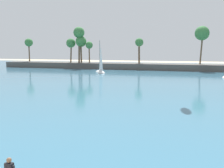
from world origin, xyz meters
TOP-DOWN VIEW (x-y plane):
  - sea at (0.00, 61.14)m, footprint 220.00×105.44m
  - palm_headland at (3.23, 73.90)m, footprint 99.17×6.59m
  - sailboat_near_shore at (-13.17, 60.60)m, footprint 4.90×5.99m

SIDE VIEW (x-z plane):
  - sea at x=0.00m, z-range 0.00..0.06m
  - sailboat_near_shore at x=-13.17m, z-range -3.52..5.22m
  - palm_headland at x=3.23m, z-range -2.78..9.95m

